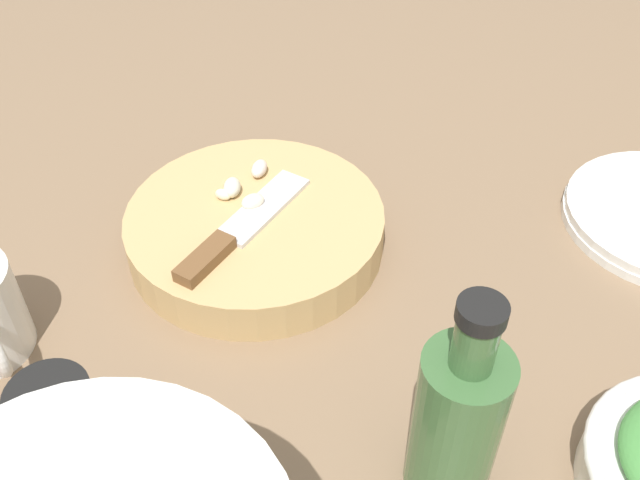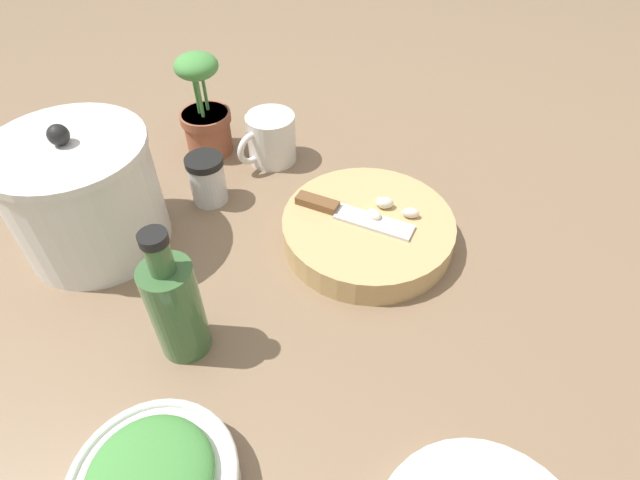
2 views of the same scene
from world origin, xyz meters
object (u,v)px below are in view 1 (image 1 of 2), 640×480
object	(u,v)px
garlic_cloves	(245,187)
oil_bottle	(457,421)
cutting_board	(256,229)
chef_knife	(237,231)
spice_jar	(60,426)

from	to	relation	value
garlic_cloves	oil_bottle	distance (m)	0.34
cutting_board	garlic_cloves	distance (m)	0.05
oil_bottle	cutting_board	bearing A→B (deg)	-52.09
chef_knife	oil_bottle	world-z (taller)	oil_bottle
chef_knife	oil_bottle	size ratio (longest dim) A/B	0.92
garlic_cloves	spice_jar	size ratio (longest dim) A/B	0.98
garlic_cloves	chef_knife	bearing A→B (deg)	94.07
chef_knife	spice_jar	distance (m)	0.24
garlic_cloves	spice_jar	distance (m)	0.30
garlic_cloves	spice_jar	xyz separation A→B (m)	(0.08, 0.29, -0.01)
chef_knife	spice_jar	bearing A→B (deg)	-86.32
chef_knife	spice_jar	world-z (taller)	spice_jar
cutting_board	oil_bottle	distance (m)	0.31
cutting_board	oil_bottle	size ratio (longest dim) A/B	1.33
spice_jar	garlic_cloves	bearing A→B (deg)	-106.16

